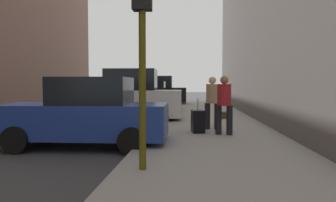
{
  "coord_description": "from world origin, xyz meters",
  "views": [
    {
      "loc": [
        5.34,
        -9.15,
        1.61
      ],
      "look_at": [
        4.44,
        3.11,
        0.99
      ],
      "focal_mm": 35.0,
      "sensor_mm": 36.0,
      "label": 1
    }
  ],
  "objects_px": {
    "fire_hydrant": "(174,106)",
    "traffic_light": "(142,16)",
    "parked_blue_sedan": "(87,114)",
    "pedestrian_in_red_jacket": "(224,102)",
    "pedestrian_in_tan_coat": "(212,100)",
    "rolling_suitcase": "(198,121)",
    "duffel_bag": "(223,115)",
    "parked_gray_coupe": "(146,97)",
    "parked_white_van": "(128,98)",
    "parked_black_suv": "(156,92)"
  },
  "relations": [
    {
      "from": "fire_hydrant",
      "to": "pedestrian_in_red_jacket",
      "type": "xyz_separation_m",
      "value": [
        1.82,
        -7.14,
        0.61
      ]
    },
    {
      "from": "parked_white_van",
      "to": "pedestrian_in_red_jacket",
      "type": "xyz_separation_m",
      "value": [
        3.63,
        -4.06,
        0.07
      ]
    },
    {
      "from": "parked_blue_sedan",
      "to": "pedestrian_in_tan_coat",
      "type": "xyz_separation_m",
      "value": [
        3.36,
        2.5,
        0.26
      ]
    },
    {
      "from": "parked_blue_sedan",
      "to": "duffel_bag",
      "type": "bearing_deg",
      "value": 55.97
    },
    {
      "from": "fire_hydrant",
      "to": "traffic_light",
      "type": "relative_size",
      "value": 0.2
    },
    {
      "from": "fire_hydrant",
      "to": "traffic_light",
      "type": "distance_m",
      "value": 11.39
    },
    {
      "from": "pedestrian_in_tan_coat",
      "to": "pedestrian_in_red_jacket",
      "type": "bearing_deg",
      "value": -76.57
    },
    {
      "from": "parked_blue_sedan",
      "to": "parked_white_van",
      "type": "relative_size",
      "value": 0.91
    },
    {
      "from": "parked_black_suv",
      "to": "pedestrian_in_red_jacket",
      "type": "height_order",
      "value": "parked_black_suv"
    },
    {
      "from": "parked_blue_sedan",
      "to": "pedestrian_in_red_jacket",
      "type": "distance_m",
      "value": 3.88
    },
    {
      "from": "parked_black_suv",
      "to": "parked_gray_coupe",
      "type": "bearing_deg",
      "value": -90.0
    },
    {
      "from": "pedestrian_in_red_jacket",
      "to": "duffel_bag",
      "type": "xyz_separation_m",
      "value": [
        0.42,
        4.64,
        -0.81
      ]
    },
    {
      "from": "parked_white_van",
      "to": "traffic_light",
      "type": "height_order",
      "value": "traffic_light"
    },
    {
      "from": "fire_hydrant",
      "to": "parked_white_van",
      "type": "bearing_deg",
      "value": -120.34
    },
    {
      "from": "parked_white_van",
      "to": "pedestrian_in_tan_coat",
      "type": "distance_m",
      "value": 4.45
    },
    {
      "from": "parked_blue_sedan",
      "to": "parked_gray_coupe",
      "type": "relative_size",
      "value": 1.0
    },
    {
      "from": "parked_white_van",
      "to": "rolling_suitcase",
      "type": "relative_size",
      "value": 4.47
    },
    {
      "from": "pedestrian_in_red_jacket",
      "to": "fire_hydrant",
      "type": "bearing_deg",
      "value": 104.33
    },
    {
      "from": "parked_gray_coupe",
      "to": "fire_hydrant",
      "type": "bearing_deg",
      "value": -54.11
    },
    {
      "from": "parked_black_suv",
      "to": "parked_blue_sedan",
      "type": "bearing_deg",
      "value": -90.0
    },
    {
      "from": "parked_black_suv",
      "to": "pedestrian_in_tan_coat",
      "type": "xyz_separation_m",
      "value": [
        3.36,
        -14.11,
        0.07
      ]
    },
    {
      "from": "fire_hydrant",
      "to": "duffel_bag",
      "type": "height_order",
      "value": "fire_hydrant"
    },
    {
      "from": "parked_white_van",
      "to": "duffel_bag",
      "type": "relative_size",
      "value": 10.56
    },
    {
      "from": "parked_blue_sedan",
      "to": "duffel_bag",
      "type": "distance_m",
      "value": 7.26
    },
    {
      "from": "parked_gray_coupe",
      "to": "fire_hydrant",
      "type": "height_order",
      "value": "parked_gray_coupe"
    },
    {
      "from": "pedestrian_in_tan_coat",
      "to": "rolling_suitcase",
      "type": "relative_size",
      "value": 1.64
    },
    {
      "from": "parked_white_van",
      "to": "parked_gray_coupe",
      "type": "xyz_separation_m",
      "value": [
        0.0,
        5.57,
        -0.18
      ]
    },
    {
      "from": "parked_black_suv",
      "to": "duffel_bag",
      "type": "distance_m",
      "value": 11.38
    },
    {
      "from": "parked_white_van",
      "to": "pedestrian_in_tan_coat",
      "type": "relative_size",
      "value": 2.72
    },
    {
      "from": "parked_blue_sedan",
      "to": "pedestrian_in_red_jacket",
      "type": "xyz_separation_m",
      "value": [
        3.63,
        1.36,
        0.26
      ]
    },
    {
      "from": "fire_hydrant",
      "to": "parked_gray_coupe",
      "type": "bearing_deg",
      "value": 125.89
    },
    {
      "from": "fire_hydrant",
      "to": "duffel_bag",
      "type": "xyz_separation_m",
      "value": [
        2.25,
        -2.5,
        -0.21
      ]
    },
    {
      "from": "rolling_suitcase",
      "to": "duffel_bag",
      "type": "distance_m",
      "value": 4.38
    },
    {
      "from": "parked_black_suv",
      "to": "traffic_light",
      "type": "bearing_deg",
      "value": -84.51
    },
    {
      "from": "parked_gray_coupe",
      "to": "fire_hydrant",
      "type": "distance_m",
      "value": 3.1
    },
    {
      "from": "traffic_light",
      "to": "pedestrian_in_red_jacket",
      "type": "distance_m",
      "value": 4.7
    },
    {
      "from": "traffic_light",
      "to": "pedestrian_in_tan_coat",
      "type": "bearing_deg",
      "value": 73.78
    },
    {
      "from": "parked_gray_coupe",
      "to": "pedestrian_in_tan_coat",
      "type": "height_order",
      "value": "pedestrian_in_tan_coat"
    },
    {
      "from": "parked_blue_sedan",
      "to": "parked_black_suv",
      "type": "relative_size",
      "value": 0.91
    },
    {
      "from": "parked_blue_sedan",
      "to": "pedestrian_in_red_jacket",
      "type": "bearing_deg",
      "value": 20.6
    },
    {
      "from": "parked_black_suv",
      "to": "rolling_suitcase",
      "type": "bearing_deg",
      "value": -79.02
    },
    {
      "from": "fire_hydrant",
      "to": "pedestrian_in_red_jacket",
      "type": "bearing_deg",
      "value": -75.67
    },
    {
      "from": "pedestrian_in_red_jacket",
      "to": "rolling_suitcase",
      "type": "height_order",
      "value": "pedestrian_in_red_jacket"
    },
    {
      "from": "traffic_light",
      "to": "duffel_bag",
      "type": "relative_size",
      "value": 8.18
    },
    {
      "from": "parked_blue_sedan",
      "to": "traffic_light",
      "type": "distance_m",
      "value": 3.77
    },
    {
      "from": "pedestrian_in_tan_coat",
      "to": "rolling_suitcase",
      "type": "xyz_separation_m",
      "value": [
        -0.48,
        -0.72,
        -0.61
      ]
    },
    {
      "from": "parked_gray_coupe",
      "to": "parked_black_suv",
      "type": "height_order",
      "value": "parked_black_suv"
    },
    {
      "from": "parked_blue_sedan",
      "to": "rolling_suitcase",
      "type": "relative_size",
      "value": 4.06
    },
    {
      "from": "traffic_light",
      "to": "rolling_suitcase",
      "type": "bearing_deg",
      "value": 77.04
    },
    {
      "from": "parked_black_suv",
      "to": "pedestrian_in_tan_coat",
      "type": "distance_m",
      "value": 14.51
    }
  ]
}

